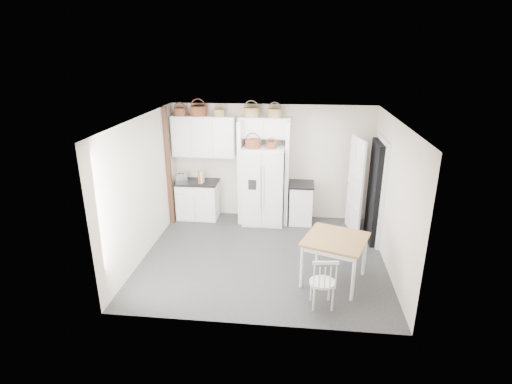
# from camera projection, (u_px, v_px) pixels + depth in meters

# --- Properties ---
(floor) EXTENTS (4.50, 4.50, 0.00)m
(floor) POSITION_uv_depth(u_px,v_px,m) (263.00, 256.00, 7.61)
(floor) COLOR black
(floor) RESTS_ON ground
(ceiling) EXTENTS (4.50, 4.50, 0.00)m
(ceiling) POSITION_uv_depth(u_px,v_px,m) (264.00, 120.00, 6.72)
(ceiling) COLOR white
(ceiling) RESTS_ON wall_back
(wall_back) EXTENTS (4.50, 0.00, 4.50)m
(wall_back) POSITION_uv_depth(u_px,v_px,m) (272.00, 162.00, 9.03)
(wall_back) COLOR beige
(wall_back) RESTS_ON floor
(wall_left) EXTENTS (0.00, 4.00, 4.00)m
(wall_left) POSITION_uv_depth(u_px,v_px,m) (143.00, 188.00, 7.39)
(wall_left) COLOR beige
(wall_left) RESTS_ON floor
(wall_right) EXTENTS (0.00, 4.00, 4.00)m
(wall_right) POSITION_uv_depth(u_px,v_px,m) (393.00, 197.00, 6.94)
(wall_right) COLOR beige
(wall_right) RESTS_ON floor
(refrigerator) EXTENTS (0.90, 0.72, 1.74)m
(refrigerator) POSITION_uv_depth(u_px,v_px,m) (264.00, 185.00, 8.84)
(refrigerator) COLOR silver
(refrigerator) RESTS_ON floor
(base_cab_left) EXTENTS (0.91, 0.58, 0.85)m
(base_cab_left) POSITION_uv_depth(u_px,v_px,m) (198.00, 200.00, 9.22)
(base_cab_left) COLOR silver
(base_cab_left) RESTS_ON floor
(base_cab_right) EXTENTS (0.50, 0.60, 0.88)m
(base_cab_right) POSITION_uv_depth(u_px,v_px,m) (301.00, 204.00, 8.98)
(base_cab_right) COLOR silver
(base_cab_right) RESTS_ON floor
(dining_table) EXTENTS (1.23, 1.23, 0.80)m
(dining_table) POSITION_uv_depth(u_px,v_px,m) (334.00, 260.00, 6.69)
(dining_table) COLOR brown
(dining_table) RESTS_ON floor
(windsor_chair) EXTENTS (0.44, 0.41, 0.82)m
(windsor_chair) POSITION_uv_depth(u_px,v_px,m) (322.00, 282.00, 6.02)
(windsor_chair) COLOR silver
(windsor_chair) RESTS_ON floor
(counter_left) EXTENTS (0.95, 0.62, 0.04)m
(counter_left) POSITION_uv_depth(u_px,v_px,m) (197.00, 182.00, 9.07)
(counter_left) COLOR black
(counter_left) RESTS_ON base_cab_left
(counter_right) EXTENTS (0.54, 0.64, 0.04)m
(counter_right) POSITION_uv_depth(u_px,v_px,m) (302.00, 184.00, 8.82)
(counter_right) COLOR black
(counter_right) RESTS_ON base_cab_right
(toaster) EXTENTS (0.30, 0.23, 0.18)m
(toaster) POSITION_uv_depth(u_px,v_px,m) (181.00, 177.00, 9.05)
(toaster) COLOR silver
(toaster) RESTS_ON counter_left
(cookbook_red) EXTENTS (0.07, 0.18, 0.26)m
(cookbook_red) POSITION_uv_depth(u_px,v_px,m) (199.00, 177.00, 8.94)
(cookbook_red) COLOR #B04327
(cookbook_red) RESTS_ON counter_left
(cookbook_cream) EXTENTS (0.05, 0.17, 0.25)m
(cookbook_cream) POSITION_uv_depth(u_px,v_px,m) (202.00, 177.00, 8.93)
(cookbook_cream) COLOR beige
(cookbook_cream) RESTS_ON counter_left
(basket_upper_a) EXTENTS (0.28, 0.28, 0.16)m
(basket_upper_a) POSITION_uv_depth(u_px,v_px,m) (180.00, 112.00, 8.69)
(basket_upper_a) COLOR #551914
(basket_upper_a) RESTS_ON upper_cabinet
(basket_upper_b) EXTENTS (0.36, 0.36, 0.21)m
(basket_upper_b) POSITION_uv_depth(u_px,v_px,m) (198.00, 111.00, 8.64)
(basket_upper_b) COLOR #551914
(basket_upper_b) RESTS_ON upper_cabinet
(basket_upper_c) EXTENTS (0.25, 0.25, 0.14)m
(basket_upper_c) POSITION_uv_depth(u_px,v_px,m) (219.00, 113.00, 8.61)
(basket_upper_c) COLOR olive
(basket_upper_c) RESTS_ON upper_cabinet
(basket_bridge_a) EXTENTS (0.34, 0.34, 0.19)m
(basket_bridge_a) POSITION_uv_depth(u_px,v_px,m) (251.00, 112.00, 8.53)
(basket_bridge_a) COLOR olive
(basket_bridge_a) RESTS_ON bridge_cabinet
(basket_bridge_b) EXTENTS (0.31, 0.31, 0.18)m
(basket_bridge_b) POSITION_uv_depth(u_px,v_px,m) (275.00, 113.00, 8.48)
(basket_bridge_b) COLOR olive
(basket_bridge_b) RESTS_ON bridge_cabinet
(basket_fridge_a) EXTENTS (0.33, 0.33, 0.18)m
(basket_fridge_a) POSITION_uv_depth(u_px,v_px,m) (253.00, 144.00, 8.44)
(basket_fridge_a) COLOR #551914
(basket_fridge_a) RESTS_ON refrigerator
(basket_fridge_b) EXTENTS (0.23, 0.23, 0.12)m
(basket_fridge_b) POSITION_uv_depth(u_px,v_px,m) (271.00, 146.00, 8.41)
(basket_fridge_b) COLOR #551914
(basket_fridge_b) RESTS_ON refrigerator
(upper_cabinet) EXTENTS (1.40, 0.34, 0.90)m
(upper_cabinet) POSITION_uv_depth(u_px,v_px,m) (204.00, 136.00, 8.82)
(upper_cabinet) COLOR silver
(upper_cabinet) RESTS_ON wall_back
(bridge_cabinet) EXTENTS (1.12, 0.34, 0.45)m
(bridge_cabinet) POSITION_uv_depth(u_px,v_px,m) (265.00, 127.00, 8.61)
(bridge_cabinet) COLOR silver
(bridge_cabinet) RESTS_ON wall_back
(fridge_panel_left) EXTENTS (0.08, 0.60, 2.30)m
(fridge_panel_left) POSITION_uv_depth(u_px,v_px,m) (241.00, 172.00, 8.87)
(fridge_panel_left) COLOR silver
(fridge_panel_left) RESTS_ON floor
(fridge_panel_right) EXTENTS (0.08, 0.60, 2.30)m
(fridge_panel_right) POSITION_uv_depth(u_px,v_px,m) (287.00, 173.00, 8.77)
(fridge_panel_right) COLOR silver
(fridge_panel_right) RESTS_ON floor
(trim_post) EXTENTS (0.09, 0.09, 2.60)m
(trim_post) POSITION_uv_depth(u_px,v_px,m) (169.00, 167.00, 8.65)
(trim_post) COLOR black
(trim_post) RESTS_ON floor
(doorway_void) EXTENTS (0.18, 0.85, 2.05)m
(doorway_void) POSITION_uv_depth(u_px,v_px,m) (376.00, 192.00, 7.97)
(doorway_void) COLOR black
(doorway_void) RESTS_ON floor
(door_slab) EXTENTS (0.21, 0.79, 2.05)m
(door_slab) POSITION_uv_depth(u_px,v_px,m) (355.00, 186.00, 8.32)
(door_slab) COLOR white
(door_slab) RESTS_ON floor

